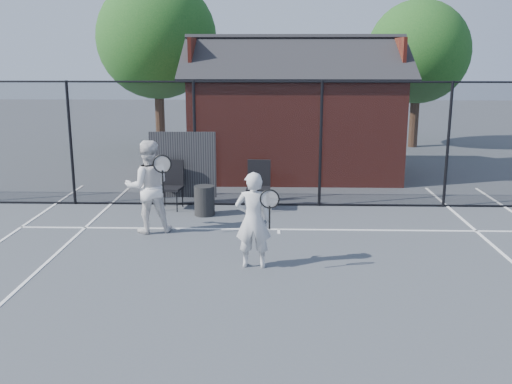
{
  "coord_description": "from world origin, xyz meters",
  "views": [
    {
      "loc": [
        -0.14,
        -8.47,
        3.54
      ],
      "look_at": [
        -0.44,
        1.78,
        1.1
      ],
      "focal_mm": 40.0,
      "sensor_mm": 36.0,
      "label": 1
    }
  ],
  "objects_px": {
    "chair_left": "(170,186)",
    "player_back": "(148,187)",
    "player_front": "(253,220)",
    "chair_right": "(258,186)",
    "waste_bin": "(204,201)",
    "clubhouse": "(294,122)"
  },
  "relations": [
    {
      "from": "player_front",
      "to": "player_back",
      "type": "relative_size",
      "value": 0.88
    },
    {
      "from": "chair_left",
      "to": "chair_right",
      "type": "height_order",
      "value": "chair_right"
    },
    {
      "from": "chair_right",
      "to": "waste_bin",
      "type": "relative_size",
      "value": 1.67
    },
    {
      "from": "chair_left",
      "to": "chair_right",
      "type": "bearing_deg",
      "value": 8.07
    },
    {
      "from": "clubhouse",
      "to": "chair_right",
      "type": "distance_m",
      "value": 4.62
    },
    {
      "from": "clubhouse",
      "to": "chair_left",
      "type": "relative_size",
      "value": 5.76
    },
    {
      "from": "player_front",
      "to": "chair_right",
      "type": "xyz_separation_m",
      "value": [
        -0.01,
        3.78,
        -0.27
      ]
    },
    {
      "from": "waste_bin",
      "to": "chair_right",
      "type": "bearing_deg",
      "value": 22.31
    },
    {
      "from": "chair_right",
      "to": "waste_bin",
      "type": "bearing_deg",
      "value": -154.49
    },
    {
      "from": "waste_bin",
      "to": "clubhouse",
      "type": "bearing_deg",
      "value": 65.91
    },
    {
      "from": "chair_left",
      "to": "waste_bin",
      "type": "relative_size",
      "value": 1.66
    },
    {
      "from": "chair_left",
      "to": "player_back",
      "type": "bearing_deg",
      "value": -85.72
    },
    {
      "from": "chair_right",
      "to": "waste_bin",
      "type": "distance_m",
      "value": 1.34
    },
    {
      "from": "clubhouse",
      "to": "chair_right",
      "type": "relative_size",
      "value": 5.73
    },
    {
      "from": "waste_bin",
      "to": "chair_left",
      "type": "bearing_deg",
      "value": 150.07
    },
    {
      "from": "player_back",
      "to": "waste_bin",
      "type": "distance_m",
      "value": 1.74
    },
    {
      "from": "chair_left",
      "to": "player_front",
      "type": "bearing_deg",
      "value": -52.89
    },
    {
      "from": "clubhouse",
      "to": "waste_bin",
      "type": "xyz_separation_m",
      "value": [
        -2.19,
        -4.9,
        -1.27
      ]
    },
    {
      "from": "player_front",
      "to": "player_back",
      "type": "height_order",
      "value": "player_back"
    },
    {
      "from": "player_front",
      "to": "player_back",
      "type": "bearing_deg",
      "value": 138.24
    },
    {
      "from": "chair_right",
      "to": "waste_bin",
      "type": "xyz_separation_m",
      "value": [
        -1.22,
        -0.5,
        -0.23
      ]
    },
    {
      "from": "player_back",
      "to": "chair_right",
      "type": "height_order",
      "value": "player_back"
    }
  ]
}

